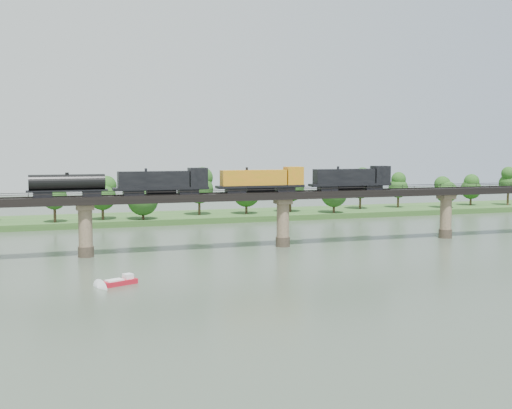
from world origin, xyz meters
name	(u,v)px	position (x,y,z in m)	size (l,w,h in m)	color
ground	(348,273)	(0.00, 0.00, 0.00)	(400.00, 400.00, 0.00)	#334032
far_bank	(214,216)	(0.00, 85.00, 0.80)	(300.00, 24.00, 1.60)	#294E1F
bridge	(283,221)	(0.00, 30.00, 5.46)	(236.00, 30.00, 11.50)	#473A2D
bridge_superstructure	(283,190)	(0.00, 30.00, 11.79)	(220.00, 4.90, 0.75)	black
far_treeline	(190,190)	(-8.21, 80.52, 8.83)	(289.06, 17.54, 13.60)	#382619
freight_train	(229,181)	(-11.65, 30.00, 13.97)	(75.24, 2.93, 5.18)	black
motorboat	(120,281)	(-36.95, 2.70, 0.52)	(5.70, 3.96, 1.51)	#B11423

